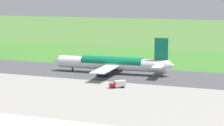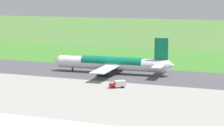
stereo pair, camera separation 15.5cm
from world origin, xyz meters
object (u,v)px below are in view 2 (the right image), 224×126
no_stopping_sign (161,57)px  airliner_main (113,63)px  traffic_cone_orange (156,58)px  service_truck_baggage (118,84)px

no_stopping_sign → airliner_main: bearing=77.6°
airliner_main → traffic_cone_orange: 48.93m
service_truck_baggage → no_stopping_sign: no_stopping_sign is taller
no_stopping_sign → service_truck_baggage: bearing=92.0°
airliner_main → service_truck_baggage: bearing=114.7°
service_truck_baggage → traffic_cone_orange: size_ratio=11.08×
no_stopping_sign → traffic_cone_orange: (3.90, -4.59, -1.38)m
traffic_cone_orange → service_truck_baggage: bearing=94.9°
airliner_main → traffic_cone_orange: size_ratio=98.40×
airliner_main → no_stopping_sign: (-9.65, -43.83, -2.70)m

